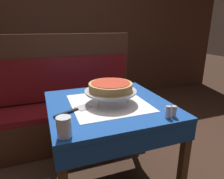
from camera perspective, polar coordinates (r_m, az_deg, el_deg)
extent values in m
cube|color=#194799|center=(1.47, -0.98, -4.39)|extent=(0.86, 0.86, 0.03)
cube|color=white|center=(1.47, -0.98, -3.81)|extent=(0.53, 0.53, 0.00)
cube|color=#194799|center=(1.50, -0.96, -7.08)|extent=(0.86, 0.86, 0.12)
cube|color=#4C331E|center=(1.53, 19.61, -20.20)|extent=(0.05, 0.05, 0.70)
cube|color=#4C331E|center=(1.92, -16.49, -11.62)|extent=(0.05, 0.05, 0.70)
cube|color=#4C331E|center=(2.10, 5.78, -8.30)|extent=(0.05, 0.05, 0.70)
cube|color=#194799|center=(3.03, -17.31, 6.47)|extent=(0.69, 0.69, 0.03)
cube|color=white|center=(3.03, -17.34, 6.77)|extent=(0.43, 0.43, 0.00)
cube|color=#194799|center=(3.05, -17.14, 4.70)|extent=(0.69, 0.69, 0.16)
cube|color=#4C331E|center=(2.82, -22.52, -2.57)|extent=(0.05, 0.05, 0.70)
cube|color=#4C331E|center=(2.86, -10.00, -1.22)|extent=(0.05, 0.05, 0.70)
cube|color=#4C331E|center=(3.42, -22.29, 0.87)|extent=(0.05, 0.05, 0.70)
cube|color=#4C331E|center=(3.45, -11.94, 1.97)|extent=(0.05, 0.05, 0.70)
cube|color=#3D2316|center=(2.32, -11.66, -10.20)|extent=(1.52, 0.48, 0.38)
cube|color=#600F14|center=(2.23, -12.02, -5.16)|extent=(1.49, 0.47, 0.06)
cube|color=#3D2316|center=(2.31, -13.46, 6.01)|extent=(1.52, 0.06, 0.74)
cube|color=#600F14|center=(2.29, -13.12, 3.09)|extent=(1.46, 0.02, 0.47)
cube|color=#3D2319|center=(3.44, -13.31, 16.25)|extent=(6.00, 0.04, 2.40)
cylinder|color=#ADADB2|center=(1.57, -1.99, -0.76)|extent=(0.01, 0.01, 0.08)
cylinder|color=#ADADB2|center=(1.37, -3.85, -3.66)|extent=(0.01, 0.01, 0.08)
cylinder|color=#ADADB2|center=(1.44, 4.59, -2.54)|extent=(0.01, 0.01, 0.08)
cylinder|color=#ADADB2|center=(1.45, -0.41, -0.91)|extent=(0.26, 0.26, 0.01)
cylinder|color=silver|center=(1.44, -0.41, -0.69)|extent=(0.36, 0.36, 0.01)
cylinder|color=silver|center=(1.44, -0.41, -0.38)|extent=(0.38, 0.38, 0.01)
cylinder|color=tan|center=(1.43, -0.42, 0.83)|extent=(0.31, 0.31, 0.05)
cylinder|color=red|center=(1.42, -0.42, 1.90)|extent=(0.28, 0.28, 0.01)
cube|color=#BCBCC1|center=(1.39, -8.07, -5.05)|extent=(0.13, 0.12, 0.00)
cube|color=black|center=(1.32, -12.92, -6.50)|extent=(0.17, 0.09, 0.01)
cylinder|color=silver|center=(1.05, -13.53, -10.37)|extent=(0.08, 0.08, 0.11)
cylinder|color=silver|center=(1.27, 15.71, -6.52)|extent=(0.03, 0.03, 0.06)
cylinder|color=#B7B7BC|center=(1.26, 15.86, -4.96)|extent=(0.03, 0.03, 0.02)
cylinder|color=silver|center=(1.30, 17.19, -6.30)|extent=(0.03, 0.03, 0.05)
cylinder|color=#B7B7BC|center=(1.28, 17.33, -4.88)|extent=(0.03, 0.03, 0.02)
cube|color=black|center=(2.97, -15.39, 7.05)|extent=(0.15, 0.15, 0.03)
cylinder|color=black|center=(2.96, -15.51, 8.48)|extent=(0.01, 0.01, 0.12)
cylinder|color=gold|center=(3.01, -15.58, 8.35)|extent=(0.04, 0.04, 0.09)
cylinder|color=red|center=(2.91, -15.40, 8.07)|extent=(0.04, 0.04, 0.09)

